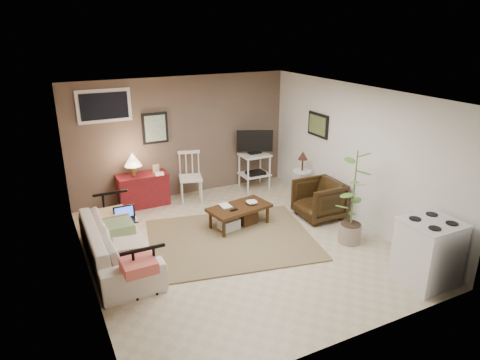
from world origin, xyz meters
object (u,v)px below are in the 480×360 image
coffee_table (239,215)px  armchair (319,198)px  tv_stand (255,158)px  stove (428,252)px  potted_plant (354,194)px  red_console (142,187)px  sofa (117,237)px  spindle_chair (190,178)px  side_table (302,170)px

coffee_table → armchair: (1.47, -0.30, 0.16)m
coffee_table → tv_stand: 1.98m
tv_stand → stove: tv_stand is taller
potted_plant → stove: (0.16, -1.35, -0.38)m
stove → red_console: bearing=122.6°
sofa → red_console: (0.86, 1.93, -0.04)m
tv_stand → red_console: bearing=177.2°
spindle_chair → stove: spindle_chair is taller
red_console → side_table: 3.14m
side_table → sofa: bearing=-167.7°
red_console → armchair: red_console is taller
sofa → potted_plant: (3.46, -1.04, 0.42)m
side_table → stove: 3.23m
side_table → armchair: size_ratio=1.31×
stove → coffee_table: bearing=119.8°
coffee_table → stove: size_ratio=1.24×
sofa → tv_stand: bearing=-60.9°
red_console → side_table: bearing=-20.5°
red_console → spindle_chair: 0.95m
tv_stand → spindle_chair: bearing=-179.6°
coffee_table → side_table: side_table is taller
red_console → tv_stand: (2.40, -0.12, 0.29)m
sofa → armchair: size_ratio=2.80×
coffee_table → spindle_chair: size_ratio=1.18×
armchair → potted_plant: potted_plant is taller
coffee_table → tv_stand: (1.15, 1.56, 0.44)m
potted_plant → stove: potted_plant is taller
red_console → armchair: size_ratio=1.43×
side_table → spindle_chair: bearing=153.9°
armchair → side_table: bearing=167.6°
coffee_table → spindle_chair: 1.59m
stove → sofa: bearing=146.6°
side_table → coffee_table: bearing=-161.2°
armchair → stove: 2.35m
red_console → side_table: size_ratio=1.10×
sofa → tv_stand: tv_stand is taller
stove → spindle_chair: bearing=113.5°
sofa → stove: 4.34m
armchair → spindle_chair: bearing=-134.7°
coffee_table → red_console: red_console is taller
side_table → stove: size_ratio=1.08×
sofa → side_table: size_ratio=2.14×
sofa → spindle_chair: bearing=-45.0°
sofa → red_console: 2.11m
side_table → tv_stand: bearing=118.5°
spindle_chair → armchair: bearing=-46.1°
sofa → tv_stand: size_ratio=1.70×
tv_stand → stove: bearing=-85.0°
stove → tv_stand: bearing=95.0°
sofa → potted_plant: size_ratio=1.37×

